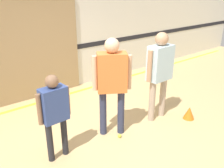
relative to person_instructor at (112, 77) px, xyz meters
The scene contains 11 objects.
ground_plane 1.08m from the person_instructor, 146.93° to the left, with size 16.00×16.00×0.00m, color tan.
wall_back 2.43m from the person_instructor, 94.05° to the left, with size 16.00×0.07×3.20m.
wall_panel 2.47m from the person_instructor, 110.95° to the left, with size 3.19×0.05×2.26m.
floor_stripe 2.26m from the person_instructor, 94.82° to the left, with size 14.40×0.10×0.01m.
person_instructor is the anchor object (origin of this frame).
person_student_left 1.09m from the person_instructor, behind, with size 0.51×0.22×1.35m.
person_student_right 1.04m from the person_instructor, ahead, with size 0.65×0.27×1.71m.
racket_spare_on_floor 1.72m from the person_instructor, 112.40° to the left, with size 0.42×0.52×0.03m.
tennis_ball_near_instructor 1.05m from the person_instructor, 87.80° to the right, with size 0.07×0.07×0.07m, color #CCE038.
tennis_ball_by_spare_racket 1.87m from the person_instructor, 109.57° to the left, with size 0.07×0.07×0.07m, color #CCE038.
training_cone 1.86m from the person_instructor, 20.12° to the right, with size 0.22×0.22×0.25m.
Camera 1 is at (-2.23, -3.12, 2.50)m, focal length 40.00 mm.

